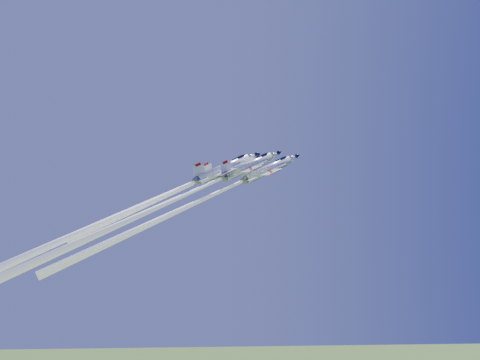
{
  "coord_description": "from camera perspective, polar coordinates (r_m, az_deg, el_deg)",
  "views": [
    {
      "loc": [
        -8.14,
        -115.34,
        70.96
      ],
      "look_at": [
        0.0,
        0.0,
        86.54
      ],
      "focal_mm": 40.0,
      "sensor_mm": 36.0,
      "label": 1
    }
  ],
  "objects": [
    {
      "name": "jet_slot",
      "position": [
        104.77,
        -13.15,
        -3.84
      ],
      "size": [
        48.79,
        24.66,
        50.89
      ],
      "rotation": [
        0.45,
        0.12,
        -1.15
      ],
      "color": "white"
    },
    {
      "name": "jet_left",
      "position": [
        115.65,
        -6.73,
        -1.14
      ],
      "size": [
        33.52,
        17.11,
        30.04
      ],
      "rotation": [
        0.45,
        0.12,
        -1.15
      ],
      "color": "white"
    },
    {
      "name": "jet_lead",
      "position": [
        110.63,
        -5.28,
        -2.67
      ],
      "size": [
        42.09,
        21.34,
        41.83
      ],
      "rotation": [
        0.45,
        0.12,
        -1.15
      ],
      "color": "white"
    },
    {
      "name": "jet_right",
      "position": [
        103.99,
        -8.56,
        -2.79
      ],
      "size": [
        42.82,
        21.68,
        43.59
      ],
      "rotation": [
        0.45,
        0.12,
        -1.15
      ],
      "color": "white"
    }
  ]
}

